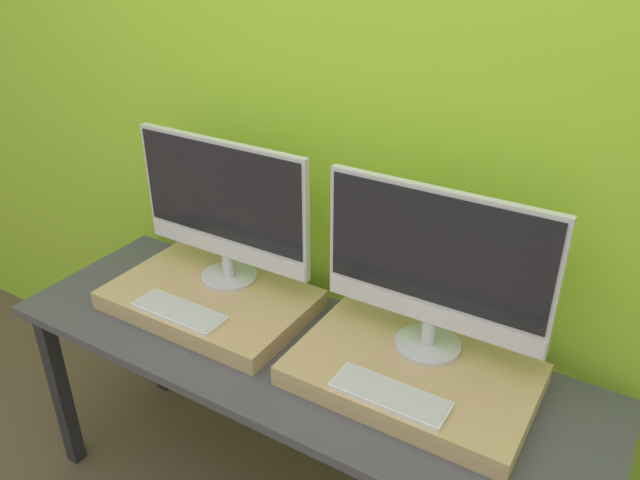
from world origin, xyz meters
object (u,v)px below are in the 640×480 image
(keyboard_left, at_px, (179,311))
(monitor_right, at_px, (435,265))
(keyboard_right, at_px, (390,395))
(monitor_left, at_px, (223,206))

(keyboard_left, relative_size, monitor_right, 0.48)
(keyboard_right, bearing_deg, monitor_left, 161.17)
(keyboard_left, xyz_separation_m, monitor_right, (0.71, 0.24, 0.26))
(monitor_left, bearing_deg, keyboard_left, -90.00)
(monitor_left, relative_size, keyboard_right, 2.06)
(monitor_left, xyz_separation_m, monitor_right, (0.71, 0.00, 0.00))
(keyboard_left, relative_size, keyboard_right, 1.00)
(keyboard_left, height_order, monitor_right, monitor_right)
(monitor_left, relative_size, monitor_right, 1.00)
(monitor_right, relative_size, keyboard_right, 2.06)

